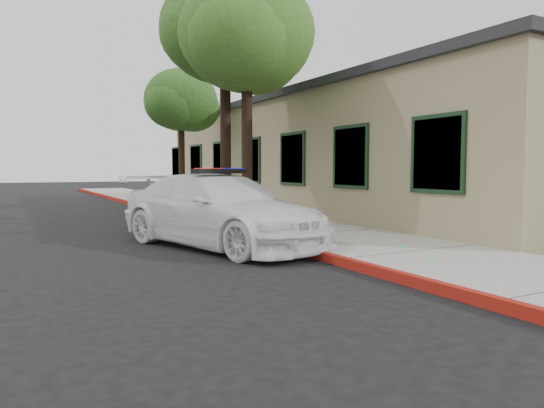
% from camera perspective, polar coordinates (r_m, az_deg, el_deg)
% --- Properties ---
extents(ground, '(120.00, 120.00, 0.00)m').
position_cam_1_polar(ground, '(8.44, 8.00, -7.17)').
color(ground, black).
rests_on(ground, ground).
extents(sidewalk, '(3.20, 60.00, 0.15)m').
position_cam_1_polar(sidewalk, '(11.76, 5.65, -3.61)').
color(sidewalk, gray).
rests_on(sidewalk, ground).
extents(red_curb, '(0.14, 60.00, 0.16)m').
position_cam_1_polar(red_curb, '(10.98, -1.06, -4.10)').
color(red_curb, '#9C2011').
rests_on(red_curb, ground).
extents(clapboard_building, '(7.30, 20.89, 4.24)m').
position_cam_1_polar(clapboard_building, '(19.50, 8.28, 5.44)').
color(clapboard_building, tan).
rests_on(clapboard_building, ground).
extents(police_car, '(3.57, 5.66, 1.65)m').
position_cam_1_polar(police_car, '(10.55, -5.90, -0.70)').
color(police_car, white).
rests_on(police_car, ground).
extents(fire_hydrant, '(0.50, 0.44, 0.87)m').
position_cam_1_polar(fire_hydrant, '(11.12, 0.09, -1.36)').
color(fire_hydrant, silver).
rests_on(fire_hydrant, sidewalk).
extents(street_tree_near, '(3.51, 3.59, 6.43)m').
position_cam_1_polar(street_tree_near, '(13.48, -2.84, 18.25)').
color(street_tree_near, black).
rests_on(street_tree_near, sidewalk).
extents(street_tree_mid, '(3.86, 3.64, 6.95)m').
position_cam_1_polar(street_tree_mid, '(14.89, -5.39, 18.64)').
color(street_tree_mid, black).
rests_on(street_tree_mid, sidewalk).
extents(street_tree_far, '(3.03, 2.82, 5.33)m').
position_cam_1_polar(street_tree_far, '(19.90, -10.23, 11.26)').
color(street_tree_far, black).
rests_on(street_tree_far, sidewalk).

